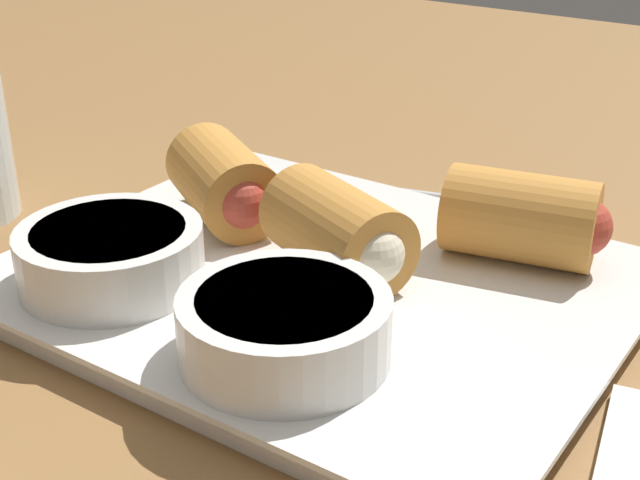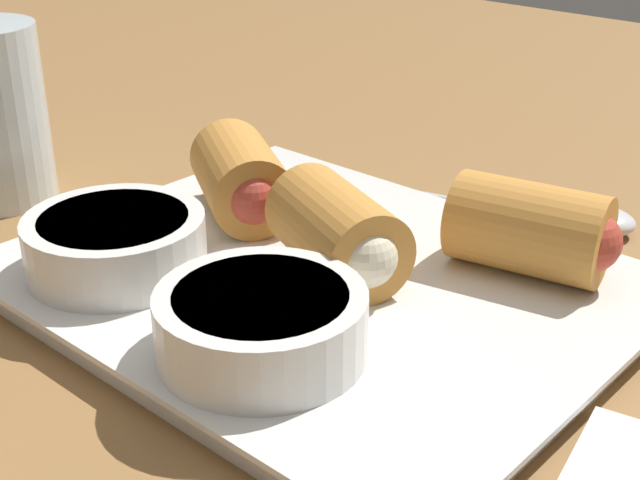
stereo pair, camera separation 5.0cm
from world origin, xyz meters
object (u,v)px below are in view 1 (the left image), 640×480
at_px(dipping_bowl_near, 285,325).
at_px(dipping_bowl_far, 111,253).
at_px(spoon, 543,204).
at_px(serving_plate, 320,286).

distance_m(dipping_bowl_near, dipping_bowl_far, 0.11).
xyz_separation_m(dipping_bowl_near, spoon, (-0.02, -0.23, -0.02)).
xyz_separation_m(dipping_bowl_near, dipping_bowl_far, (0.11, -0.01, 0.00)).
bearing_deg(spoon, serving_plate, 72.43).
relative_size(serving_plate, spoon, 1.50).
relative_size(serving_plate, dipping_bowl_near, 3.33).
bearing_deg(dipping_bowl_near, serving_plate, -66.52).
xyz_separation_m(dipping_bowl_far, spoon, (-0.13, -0.22, -0.02)).
bearing_deg(spoon, dipping_bowl_far, 60.57).
distance_m(serving_plate, dipping_bowl_far, 0.10).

